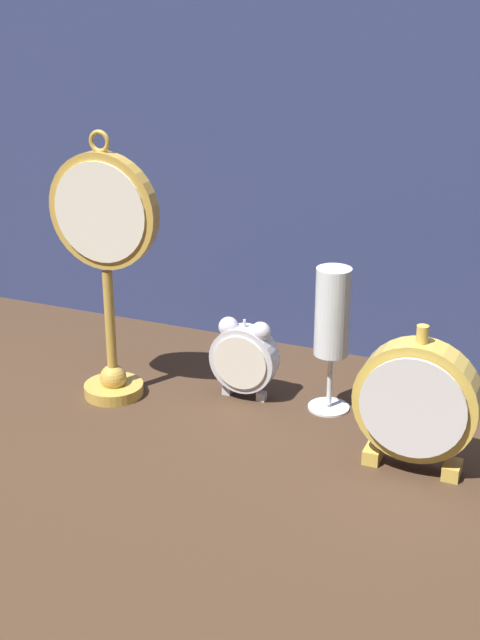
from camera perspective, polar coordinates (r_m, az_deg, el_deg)
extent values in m
plane|color=#422D1E|center=(1.15, -1.57, -7.53)|extent=(4.00, 4.00, 0.00)
cube|color=navy|center=(1.33, 4.21, 10.89)|extent=(1.65, 0.01, 0.62)
cylinder|color=gold|center=(1.26, -8.08, -4.40)|extent=(0.08, 0.08, 0.02)
sphere|color=gold|center=(1.26, -8.12, -3.67)|extent=(0.04, 0.04, 0.04)
cylinder|color=gold|center=(1.23, -8.30, -0.58)|extent=(0.01, 0.01, 0.17)
cylinder|color=gold|center=(1.18, -8.73, 6.92)|extent=(0.16, 0.02, 0.16)
cylinder|color=silver|center=(1.17, -8.98, 6.80)|extent=(0.13, 0.00, 0.13)
torus|color=gold|center=(1.16, -8.99, 11.22)|extent=(0.03, 0.01, 0.03)
cube|color=silver|center=(1.25, -0.81, -4.49)|extent=(0.01, 0.01, 0.01)
cube|color=silver|center=(1.24, 1.38, -4.90)|extent=(0.01, 0.01, 0.01)
cylinder|color=silver|center=(1.22, 0.28, -2.47)|extent=(0.09, 0.03, 0.09)
cylinder|color=silver|center=(1.21, -0.02, -2.77)|extent=(0.08, 0.00, 0.08)
sphere|color=silver|center=(1.21, -0.74, -0.44)|extent=(0.03, 0.03, 0.03)
sphere|color=silver|center=(1.20, 1.32, -0.77)|extent=(0.03, 0.03, 0.03)
cylinder|color=silver|center=(1.20, 0.29, -0.35)|extent=(0.00, 0.00, 0.02)
cube|color=gold|center=(1.11, 8.51, -8.47)|extent=(0.02, 0.03, 0.02)
cube|color=gold|center=(1.09, 13.42, -9.31)|extent=(0.02, 0.03, 0.02)
cylinder|color=gold|center=(1.06, 11.26, -5.05)|extent=(0.15, 0.04, 0.15)
cylinder|color=silver|center=(1.04, 11.01, -5.53)|extent=(0.12, 0.00, 0.12)
cylinder|color=gold|center=(1.02, 11.60, -0.88)|extent=(0.01, 0.01, 0.02)
cylinder|color=silver|center=(1.22, 5.69, -5.51)|extent=(0.06, 0.06, 0.01)
cylinder|color=silver|center=(1.20, 5.77, -3.79)|extent=(0.01, 0.01, 0.08)
cylinder|color=white|center=(1.17, 5.94, 0.52)|extent=(0.05, 0.05, 0.12)
cylinder|color=beige|center=(1.17, 5.90, -0.43)|extent=(0.04, 0.04, 0.08)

